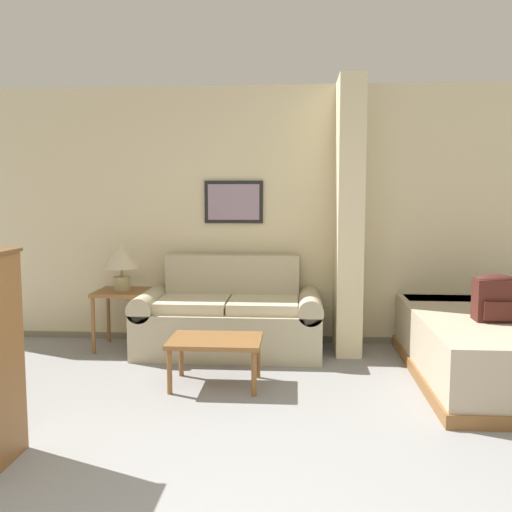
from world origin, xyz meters
name	(u,v)px	position (x,y,z in m)	size (l,w,h in m)	color
wall_back	(269,216)	(0.00, 3.76, 1.29)	(7.43, 0.16, 2.60)	beige
wall_partition_pillar	(349,217)	(0.78, 3.40, 1.30)	(0.24, 0.60, 2.60)	beige
couch	(230,318)	(-0.35, 3.28, 0.33)	(1.77, 0.84, 0.91)	#B7AD8E
coffee_table	(215,344)	(-0.35, 2.28, 0.34)	(0.73, 0.52, 0.38)	brown
side_table	(122,299)	(-1.42, 3.32, 0.49)	(0.50, 0.50, 0.58)	brown
table_lamp	(121,259)	(-1.42, 3.32, 0.89)	(0.34, 0.34, 0.47)	tan
bed	(506,347)	(2.01, 2.61, 0.27)	(1.50, 2.11, 0.53)	brown
backpack	(495,297)	(1.84, 2.42, 0.72)	(0.31, 0.22, 0.37)	#471E19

